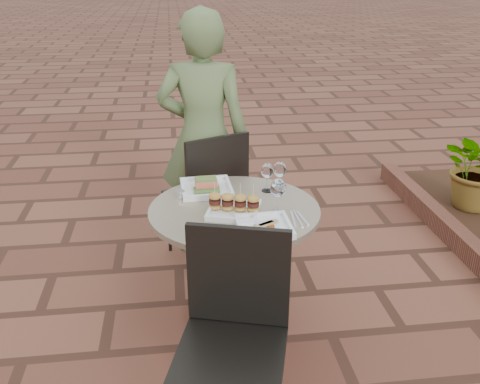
{
  "coord_description": "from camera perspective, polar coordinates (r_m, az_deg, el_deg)",
  "views": [
    {
      "loc": [
        -0.4,
        -2.75,
        1.93
      ],
      "look_at": [
        -0.08,
        -0.23,
        0.82
      ],
      "focal_mm": 40.0,
      "sensor_mm": 36.0,
      "label": 1
    }
  ],
  "objects": [
    {
      "name": "wine_glass_mid",
      "position": [
        2.97,
        2.92,
        2.22
      ],
      "size": [
        0.07,
        0.07,
        0.17
      ],
      "color": "white",
      "rests_on": "cafe_table"
    },
    {
      "name": "chair_far",
      "position": [
        3.51,
        -3.16,
        0.41
      ],
      "size": [
        0.58,
        0.58,
        0.93
      ],
      "rotation": [
        0.0,
        0.0,
        3.56
      ],
      "color": "black",
      "rests_on": "ground"
    },
    {
      "name": "plate_salmon",
      "position": [
        3.01,
        -3.62,
        0.53
      ],
      "size": [
        0.29,
        0.29,
        0.08
      ],
      "rotation": [
        0.0,
        0.0,
        0.04
      ],
      "color": "white",
      "rests_on": "cafe_table"
    },
    {
      "name": "cafe_table",
      "position": [
        2.92,
        -0.59,
        -6.09
      ],
      "size": [
        0.9,
        0.9,
        0.73
      ],
      "color": "gray",
      "rests_on": "ground"
    },
    {
      "name": "plate_tuna",
      "position": [
        2.58,
        2.57,
        -3.68
      ],
      "size": [
        0.26,
        0.26,
        0.03
      ],
      "rotation": [
        0.0,
        0.0,
        0.02
      ],
      "color": "white",
      "rests_on": "cafe_table"
    },
    {
      "name": "chair_near",
      "position": [
        2.29,
        -0.6,
        -13.48
      ],
      "size": [
        0.54,
        0.54,
        0.93
      ],
      "rotation": [
        0.0,
        0.0,
        -0.28
      ],
      "color": "black",
      "rests_on": "ground"
    },
    {
      "name": "potted_plant_a",
      "position": [
        4.69,
        24.19,
        2.47
      ],
      "size": [
        0.68,
        0.61,
        0.69
      ],
      "primitive_type": "imported",
      "rotation": [
        0.0,
        0.0,
        0.12
      ],
      "color": "#33662D",
      "rests_on": "mulch_bed"
    },
    {
      "name": "plate_sliders",
      "position": [
        2.74,
        -0.65,
        -1.47
      ],
      "size": [
        0.32,
        0.32,
        0.16
      ],
      "rotation": [
        0.0,
        0.0,
        -0.29
      ],
      "color": "white",
      "rests_on": "cafe_table"
    },
    {
      "name": "wine_glass_far",
      "position": [
        2.98,
        4.27,
        2.34
      ],
      "size": [
        0.07,
        0.07,
        0.17
      ],
      "color": "white",
      "rests_on": "cafe_table"
    },
    {
      "name": "ground",
      "position": [
        3.38,
        0.83,
        -11.21
      ],
      "size": [
        60.0,
        60.0,
        0.0
      ],
      "primitive_type": "plane",
      "color": "brown",
      "rests_on": "ground"
    },
    {
      "name": "wine_glass_right",
      "position": [
        2.7,
        4.09,
        0.31
      ],
      "size": [
        0.08,
        0.08,
        0.19
      ],
      "color": "white",
      "rests_on": "cafe_table"
    },
    {
      "name": "diner",
      "position": [
        3.58,
        -3.92,
        5.78
      ],
      "size": [
        0.67,
        0.5,
        1.68
      ],
      "primitive_type": "imported",
      "rotation": [
        0.0,
        0.0,
        2.96
      ],
      "color": "#4B5F34",
      "rests_on": "ground"
    },
    {
      "name": "planter_curb",
      "position": [
        4.09,
        23.12,
        -5.46
      ],
      "size": [
        0.12,
        3.0,
        0.15
      ],
      "primitive_type": "cube",
      "color": "brown",
      "rests_on": "ground"
    },
    {
      "name": "steel_ramekin",
      "position": [
        2.94,
        -6.41,
        -0.22
      ],
      "size": [
        0.07,
        0.07,
        0.04
      ],
      "primitive_type": "cylinder",
      "rotation": [
        0.0,
        0.0,
        0.34
      ],
      "color": "silver",
      "rests_on": "cafe_table"
    },
    {
      "name": "cutlery_set",
      "position": [
        2.71,
        6.19,
        -2.79
      ],
      "size": [
        0.1,
        0.2,
        0.0
      ],
      "primitive_type": null,
      "rotation": [
        0.0,
        0.0,
        0.05
      ],
      "color": "silver",
      "rests_on": "cafe_table"
    }
  ]
}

